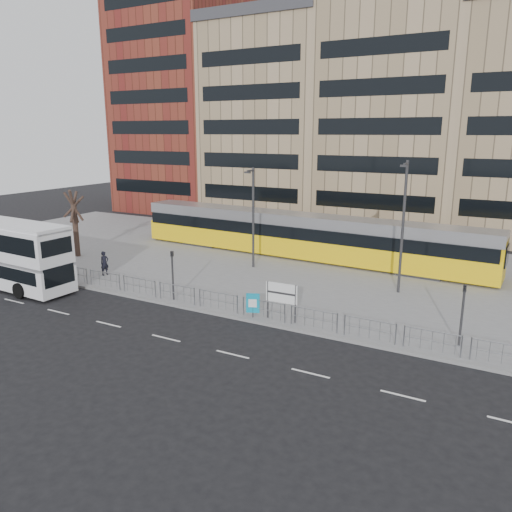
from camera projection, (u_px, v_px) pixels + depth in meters
The scene contains 16 objects.
ground at pixel (182, 308), 29.94m from camera, with size 120.00×120.00×0.00m, color black.
plaza at pixel (272, 262), 40.13m from camera, with size 64.00×24.00×0.15m, color slate.
kerb at pixel (182, 307), 29.96m from camera, with size 64.00×0.25×0.17m, color gray.
building_row at pixel (376, 107), 55.26m from camera, with size 70.40×18.40×31.20m.
pedestrian_barrier at pixel (214, 296), 29.19m from camera, with size 32.07×0.07×1.10m.
road_markings at pixel (151, 334), 26.07m from camera, with size 62.00×0.12×0.01m, color white.
double_decker_bus at pixel (4, 251), 33.86m from camera, with size 11.40×3.28×4.52m.
tram at pixel (301, 236), 41.21m from camera, with size 30.65×4.25×3.60m.
station_sign at pixel (282, 295), 27.32m from camera, with size 1.85×0.15×2.12m.
ad_panel at pixel (253, 303), 27.87m from camera, with size 0.72×0.33×1.41m.
pedestrian at pixel (105, 263), 36.18m from camera, with size 0.64×0.42×1.76m, color black.
traffic_light_west at pixel (172, 269), 30.57m from camera, with size 0.17×0.21×3.10m.
traffic_light_east at pixel (463, 307), 23.88m from camera, with size 0.17×0.20×3.10m.
lamp_post_west at pixel (253, 214), 37.49m from camera, with size 0.45×1.04×7.59m.
lamp_post_east at pixel (403, 222), 31.33m from camera, with size 0.45×1.04×8.47m.
bare_tree at pixel (72, 188), 40.57m from camera, with size 4.58×4.58×7.80m.
Camera 1 is at (17.48, -22.68, 10.31)m, focal length 35.00 mm.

